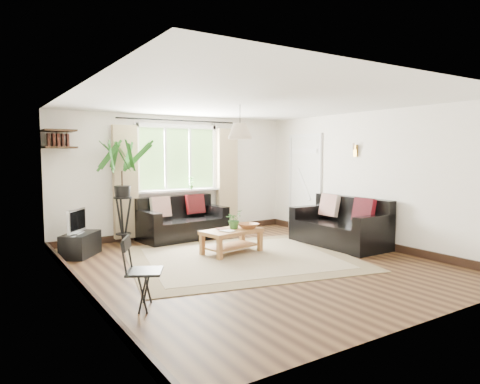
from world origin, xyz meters
TOP-DOWN VIEW (x-y plane):
  - floor at (0.00, 0.00)m, footprint 5.50×5.50m
  - ceiling at (0.00, 0.00)m, footprint 5.50×5.50m
  - wall_back at (0.00, 2.75)m, footprint 5.00×0.02m
  - wall_front at (0.00, -2.75)m, footprint 5.00×0.02m
  - wall_left at (-2.50, 0.00)m, footprint 0.02×5.50m
  - wall_right at (2.50, 0.00)m, footprint 0.02×5.50m
  - rug at (0.00, 0.37)m, footprint 3.96×3.59m
  - window at (0.00, 2.71)m, footprint 2.50×0.16m
  - door at (2.47, 1.70)m, footprint 0.06×0.96m
  - corner_shelf at (-2.25, 2.50)m, footprint 0.50×0.50m
  - pendant_lamp at (0.00, 0.40)m, footprint 0.36×0.36m
  - wall_sconce at (2.43, 0.30)m, footprint 0.12×0.12m
  - sofa_back at (-0.11, 2.28)m, footprint 1.72×0.98m
  - sofa_right at (2.00, 0.24)m, footprint 1.75×0.89m
  - coffee_table at (0.05, 0.73)m, footprint 1.06×0.70m
  - table_plant at (0.13, 0.79)m, footprint 0.36×0.35m
  - bowl at (0.34, 0.69)m, footprint 0.36×0.36m
  - book_a at (-0.18, 0.60)m, footprint 0.23×0.27m
  - book_b at (-0.17, 0.80)m, footprint 0.17×0.22m
  - tv_stand at (-2.09, 1.90)m, footprint 0.75×0.79m
  - tv at (-2.14, 1.90)m, footprint 0.48×0.53m
  - palm_stand at (-1.26, 2.32)m, footprint 0.79×0.79m
  - folding_chair at (-2.04, -0.90)m, footprint 0.54×0.54m
  - sill_plant at (0.25, 2.63)m, footprint 0.14×0.10m

SIDE VIEW (x-z plane):
  - floor at x=0.00m, z-range 0.00..0.00m
  - rug at x=0.00m, z-range 0.00..0.02m
  - tv_stand at x=-2.09m, z-range 0.00..0.38m
  - coffee_table at x=0.05m, z-range 0.00..0.40m
  - folding_chair at x=-2.04m, z-range 0.00..0.77m
  - sofa_back at x=-0.11m, z-range 0.00..0.77m
  - sofa_right at x=2.00m, z-range 0.00..0.82m
  - book_a at x=-0.18m, z-range 0.40..0.42m
  - book_b at x=-0.17m, z-range 0.40..0.42m
  - bowl at x=0.34m, z-range 0.40..0.49m
  - table_plant at x=0.13m, z-range 0.40..0.71m
  - tv at x=-2.14m, z-range 0.38..0.79m
  - palm_stand at x=-1.26m, z-range 0.00..1.90m
  - door at x=2.47m, z-range -0.03..2.03m
  - sill_plant at x=0.25m, z-range 0.93..1.20m
  - wall_back at x=0.00m, z-range 0.00..2.40m
  - wall_front at x=0.00m, z-range 0.00..2.40m
  - wall_left at x=-2.50m, z-range 0.00..2.40m
  - wall_right at x=2.50m, z-range 0.00..2.40m
  - window at x=0.00m, z-range 0.47..2.63m
  - wall_sconce at x=2.43m, z-range 1.60..1.88m
  - corner_shelf at x=-2.25m, z-range 1.72..2.06m
  - pendant_lamp at x=0.00m, z-range 1.78..2.32m
  - ceiling at x=0.00m, z-range 2.40..2.40m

